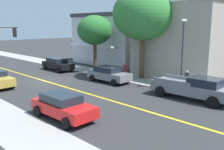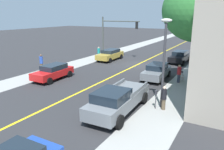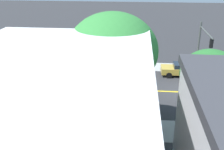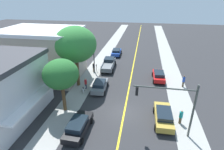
% 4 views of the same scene
% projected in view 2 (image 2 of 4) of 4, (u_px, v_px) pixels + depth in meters
% --- Properties ---
extents(ground_plane, '(140.00, 140.00, 0.00)m').
position_uv_depth(ground_plane, '(137.00, 65.00, 27.35)').
color(ground_plane, '#2D2D30').
extents(sidewalk_left, '(2.96, 126.00, 0.01)m').
position_uv_depth(sidewalk_left, '(196.00, 72.00, 24.01)').
color(sidewalk_left, '#9E9E99').
rests_on(sidewalk_left, ground).
extents(sidewalk_right, '(2.96, 126.00, 0.01)m').
position_uv_depth(sidewalk_right, '(91.00, 59.00, 30.68)').
color(sidewalk_right, '#9E9E99').
rests_on(sidewalk_right, ground).
extents(road_centerline_stripe, '(0.20, 126.00, 0.00)m').
position_uv_depth(road_centerline_stripe, '(137.00, 65.00, 27.35)').
color(road_centerline_stripe, yellow).
rests_on(road_centerline_stripe, ground).
extents(street_tree_left_near, '(5.96, 5.96, 8.92)m').
position_uv_depth(street_tree_left_near, '(201.00, 10.00, 17.07)').
color(street_tree_left_near, brown).
rests_on(street_tree_left_near, ground).
extents(street_tree_right_corner, '(4.00, 4.00, 6.46)m').
position_uv_depth(street_tree_right_corner, '(203.00, 27.00, 23.25)').
color(street_tree_right_corner, brown).
rests_on(street_tree_right_corner, ground).
extents(fire_hydrant, '(0.44, 0.24, 0.85)m').
position_uv_depth(fire_hydrant, '(182.00, 75.00, 21.16)').
color(fire_hydrant, silver).
rests_on(fire_hydrant, ground).
extents(parking_meter, '(0.12, 0.18, 1.29)m').
position_uv_depth(parking_meter, '(156.00, 97.00, 14.45)').
color(parking_meter, '#4C4C51').
rests_on(parking_meter, ground).
extents(traffic_light_mast, '(5.78, 0.32, 5.73)m').
position_uv_depth(traffic_light_mast, '(114.00, 31.00, 30.93)').
color(traffic_light_mast, '#474C47').
rests_on(traffic_light_mast, ground).
extents(street_lamp, '(0.70, 0.36, 5.82)m').
position_uv_depth(street_lamp, '(164.00, 54.00, 14.03)').
color(street_lamp, '#38383D').
rests_on(street_lamp, ground).
extents(red_sedan_right_curb, '(2.05, 4.31, 1.42)m').
position_uv_depth(red_sedan_right_curb, '(53.00, 72.00, 21.10)').
color(red_sedan_right_curb, red).
rests_on(red_sedan_right_curb, ground).
extents(gold_sedan_right_curb, '(2.07, 4.79, 1.44)m').
position_uv_depth(gold_sedan_right_curb, '(110.00, 54.00, 30.02)').
color(gold_sedan_right_curb, '#B29338').
rests_on(gold_sedan_right_curb, ground).
extents(black_sedan_left_curb, '(2.08, 4.64, 1.47)m').
position_uv_depth(black_sedan_left_curb, '(180.00, 56.00, 28.59)').
color(black_sedan_left_curb, black).
rests_on(black_sedan_left_curb, ground).
extents(grey_sedan_left_curb, '(2.12, 4.37, 1.47)m').
position_uv_depth(grey_sedan_left_curb, '(157.00, 71.00, 21.19)').
color(grey_sedan_left_curb, slate).
rests_on(grey_sedan_left_curb, ground).
extents(grey_pickup_truck, '(2.41, 5.96, 1.72)m').
position_uv_depth(grey_pickup_truck, '(118.00, 99.00, 13.89)').
color(grey_pickup_truck, slate).
rests_on(grey_pickup_truck, ground).
extents(pedestrian_blue_shirt, '(0.37, 0.37, 1.84)m').
position_uv_depth(pedestrian_blue_shirt, '(41.00, 62.00, 24.22)').
color(pedestrian_blue_shirt, brown).
rests_on(pedestrian_blue_shirt, ground).
extents(pedestrian_teal_shirt, '(0.38, 0.38, 1.68)m').
position_uv_depth(pedestrian_teal_shirt, '(99.00, 53.00, 30.80)').
color(pedestrian_teal_shirt, brown).
rests_on(pedestrian_teal_shirt, ground).
extents(pedestrian_black_shirt, '(0.34, 0.34, 1.61)m').
position_uv_depth(pedestrian_black_shirt, '(164.00, 97.00, 14.34)').
color(pedestrian_black_shirt, brown).
rests_on(pedestrian_black_shirt, ground).
extents(pedestrian_red_shirt, '(0.35, 0.35, 1.67)m').
position_uv_depth(pedestrian_red_shirt, '(179.00, 73.00, 20.05)').
color(pedestrian_red_shirt, '#33384C').
rests_on(pedestrian_red_shirt, ground).
extents(small_dog, '(0.55, 0.72, 0.56)m').
position_uv_depth(small_dog, '(181.00, 77.00, 20.65)').
color(small_dog, silver).
rests_on(small_dog, ground).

